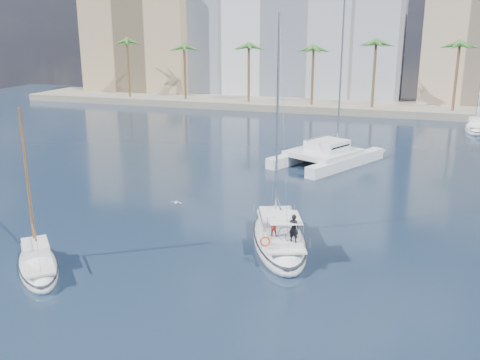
% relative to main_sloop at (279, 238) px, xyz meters
% --- Properties ---
extents(ground, '(160.00, 160.00, 0.00)m').
position_rel_main_sloop_xyz_m(ground, '(-3.82, 0.77, -0.50)').
color(ground, black).
rests_on(ground, ground).
extents(quay, '(120.00, 14.00, 1.20)m').
position_rel_main_sloop_xyz_m(quay, '(-3.82, 61.77, 0.10)').
color(quay, gray).
rests_on(quay, ground).
extents(building_modern, '(42.00, 16.00, 28.00)m').
position_rel_main_sloop_xyz_m(building_modern, '(-15.82, 73.77, 13.50)').
color(building_modern, silver).
rests_on(building_modern, ground).
extents(building_tan_left, '(22.00, 14.00, 22.00)m').
position_rel_main_sloop_xyz_m(building_tan_left, '(-45.82, 69.77, 10.50)').
color(building_tan_left, tan).
rests_on(building_tan_left, ground).
extents(palm_left, '(3.60, 3.60, 12.30)m').
position_rel_main_sloop_xyz_m(palm_left, '(-37.82, 57.77, 9.78)').
color(palm_left, brown).
rests_on(palm_left, ground).
extents(palm_centre, '(3.60, 3.60, 12.30)m').
position_rel_main_sloop_xyz_m(palm_centre, '(-3.82, 57.77, 9.78)').
color(palm_centre, brown).
rests_on(palm_centre, ground).
extents(main_sloop, '(6.82, 10.98, 15.56)m').
position_rel_main_sloop_xyz_m(main_sloop, '(0.00, 0.00, 0.00)').
color(main_sloop, white).
rests_on(main_sloop, ground).
extents(small_sloop, '(6.37, 6.65, 10.08)m').
position_rel_main_sloop_xyz_m(small_sloop, '(-12.69, -8.15, -0.11)').
color(small_sloop, white).
rests_on(small_sloop, ground).
extents(catamaran, '(11.10, 13.89, 18.07)m').
position_rel_main_sloop_xyz_m(catamaran, '(-0.61, 22.75, 0.65)').
color(catamaran, white).
rests_on(catamaran, ground).
extents(seagull, '(1.00, 0.43, 0.18)m').
position_rel_main_sloop_xyz_m(seagull, '(-8.89, 3.20, 0.52)').
color(seagull, silver).
rests_on(seagull, ground).
extents(moored_yacht_a, '(3.37, 9.52, 11.90)m').
position_rel_main_sloop_xyz_m(moored_yacht_a, '(16.18, 47.77, -0.50)').
color(moored_yacht_a, white).
rests_on(moored_yacht_a, ground).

